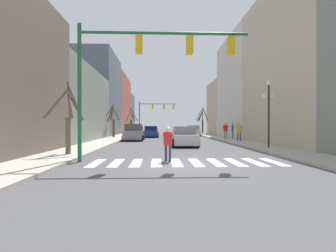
{
  "coord_description": "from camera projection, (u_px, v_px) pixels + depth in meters",
  "views": [
    {
      "loc": [
        -1.26,
        -11.14,
        1.72
      ],
      "look_at": [
        0.25,
        29.87,
        1.51
      ],
      "focal_mm": 28.0,
      "sensor_mm": 36.0,
      "label": 1
    }
  ],
  "objects": [
    {
      "name": "street_tree_right_mid",
      "position": [
        132.0,
        122.0,
        44.8
      ],
      "size": [
        2.1,
        0.94,
        4.48
      ],
      "color": "brown",
      "rests_on": "sidewalk_left"
    },
    {
      "name": "traffic_signal_far",
      "position": [
        154.0,
        110.0,
        50.01
      ],
      "size": [
        7.35,
        0.28,
        6.1
      ],
      "color": "#236038",
      "rests_on": "ground_plane"
    },
    {
      "name": "traffic_signal_near",
      "position": [
        143.0,
        59.0,
        12.15
      ],
      "size": [
        7.93,
        0.28,
        6.39
      ],
      "color": "#236038",
      "rests_on": "ground_plane"
    },
    {
      "name": "street_tree_right_near",
      "position": [
        113.0,
        121.0,
        33.05
      ],
      "size": [
        2.16,
        2.71,
        4.19
      ],
      "color": "brown",
      "rests_on": "sidewalk_left"
    },
    {
      "name": "pedestrian_waiting_at_curb",
      "position": [
        226.0,
        129.0,
        28.76
      ],
      "size": [
        0.71,
        0.45,
        1.78
      ],
      "rotation": [
        0.0,
        0.0,
        3.65
      ],
      "color": "#7A705B",
      "rests_on": "sidewalk_right"
    },
    {
      "name": "street_tree_left_mid",
      "position": [
        69.0,
        121.0,
        14.03
      ],
      "size": [
        1.81,
        2.19,
        3.9
      ],
      "color": "brown",
      "rests_on": "sidewalk_left"
    },
    {
      "name": "car_parked_left_mid",
      "position": [
        134.0,
        133.0,
        28.36
      ],
      "size": [
        2.19,
        4.29,
        1.81
      ],
      "rotation": [
        0.0,
        0.0,
        1.57
      ],
      "color": "gray",
      "rests_on": "ground_plane"
    },
    {
      "name": "street_tree_right_far",
      "position": [
        202.0,
        121.0,
        46.73
      ],
      "size": [
        2.33,
        2.09,
        4.66
      ],
      "color": "#473828",
      "rests_on": "sidewalk_right"
    },
    {
      "name": "sidewalk_right",
      "position": [
        334.0,
        162.0,
        11.42
      ],
      "size": [
        2.59,
        90.0,
        0.15
      ],
      "color": "#ADA89E",
      "rests_on": "ground_plane"
    },
    {
      "name": "crosswalk_stripes",
      "position": [
        186.0,
        162.0,
        11.91
      ],
      "size": [
        8.55,
        2.6,
        0.01
      ],
      "color": "white",
      "rests_on": "ground_plane"
    },
    {
      "name": "ground_plane",
      "position": [
        188.0,
        165.0,
        11.19
      ],
      "size": [
        240.0,
        240.0,
        0.0
      ],
      "primitive_type": "plane",
      "color": "#4C4C4F"
    },
    {
      "name": "car_at_intersection",
      "position": [
        184.0,
        137.0,
        21.16
      ],
      "size": [
        2.07,
        4.58,
        1.58
      ],
      "rotation": [
        0.0,
        0.0,
        1.57
      ],
      "color": "silver",
      "rests_on": "ground_plane"
    },
    {
      "name": "sidewalk_left",
      "position": [
        35.0,
        164.0,
        10.95
      ],
      "size": [
        2.59,
        90.0,
        0.15
      ],
      "color": "#ADA89E",
      "rests_on": "ground_plane"
    },
    {
      "name": "building_row_left",
      "position": [
        96.0,
        102.0,
        39.48
      ],
      "size": [
        6.0,
        66.23,
        12.32
      ],
      "color": "#66564C",
      "rests_on": "ground_plane"
    },
    {
      "name": "pedestrian_near_right_corner",
      "position": [
        239.0,
        131.0,
        25.39
      ],
      "size": [
        0.73,
        0.24,
        1.69
      ],
      "rotation": [
        0.0,
        0.0,
        0.06
      ],
      "color": "#4C4C51",
      "rests_on": "sidewalk_right"
    },
    {
      "name": "car_driving_toward_lane",
      "position": [
        193.0,
        131.0,
        39.81
      ],
      "size": [
        2.07,
        4.54,
        1.61
      ],
      "rotation": [
        0.0,
        0.0,
        1.57
      ],
      "color": "silver",
      "rests_on": "ground_plane"
    },
    {
      "name": "pedestrian_crossing_street",
      "position": [
        233.0,
        129.0,
        29.35
      ],
      "size": [
        0.35,
        0.77,
        1.8
      ],
      "rotation": [
        0.0,
        0.0,
        1.27
      ],
      "color": "#4C4C51",
      "rests_on": "sidewalk_right"
    },
    {
      "name": "pedestrian_on_right_sidewalk",
      "position": [
        168.0,
        141.0,
        12.3
      ],
      "size": [
        0.52,
        0.59,
        1.63
      ],
      "rotation": [
        0.0,
        0.0,
        2.28
      ],
      "color": "#282D47",
      "rests_on": "ground_plane"
    },
    {
      "name": "building_row_right",
      "position": [
        278.0,
        80.0,
        26.26
      ],
      "size": [
        6.0,
        43.45,
        13.14
      ],
      "color": "gray",
      "rests_on": "ground_plane"
    },
    {
      "name": "car_parked_left_far",
      "position": [
        151.0,
        132.0,
        36.0
      ],
      "size": [
        2.09,
        4.71,
        1.53
      ],
      "rotation": [
        0.0,
        0.0,
        -1.57
      ],
      "color": "navy",
      "rests_on": "ground_plane"
    },
    {
      "name": "street_lamp_right_corner",
      "position": [
        269.0,
        100.0,
        18.02
      ],
      "size": [
        0.95,
        0.36,
        4.64
      ],
      "color": "black",
      "rests_on": "sidewalk_right"
    }
  ]
}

